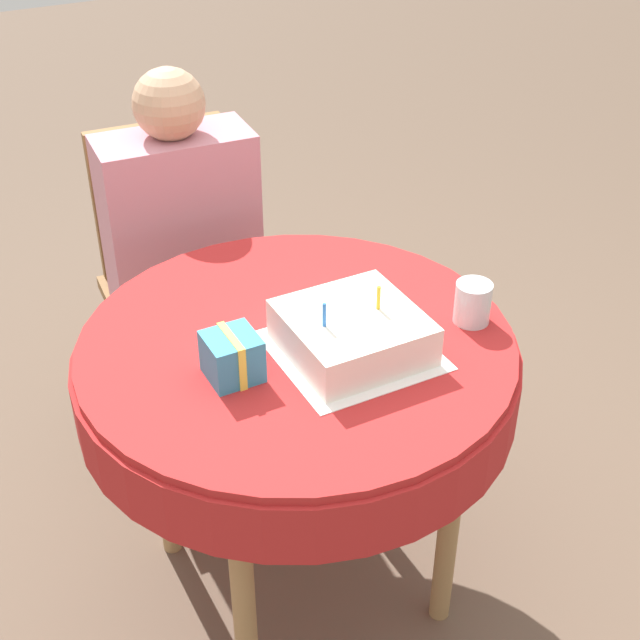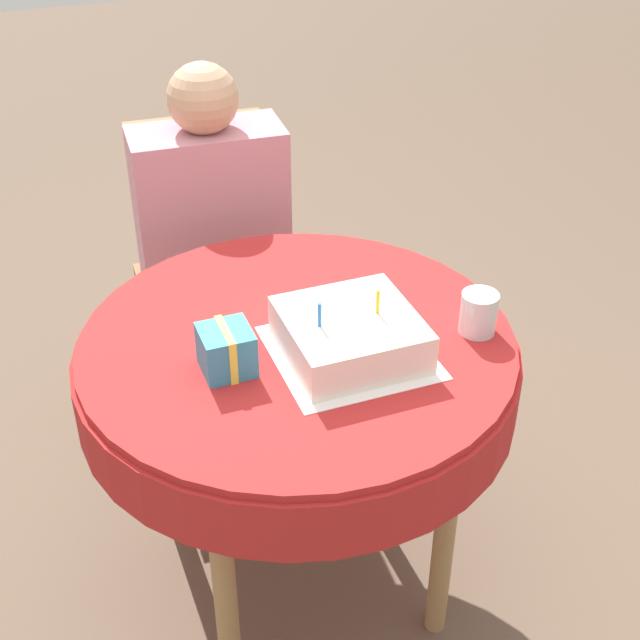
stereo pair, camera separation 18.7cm
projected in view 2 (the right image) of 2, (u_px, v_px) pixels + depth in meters
ground_plane at (301, 576)px, 2.34m from camera, size 12.00×12.00×0.00m
dining_table at (298, 373)px, 1.97m from camera, size 0.96×0.96×0.77m
chair at (211, 264)px, 2.71m from camera, size 0.47×0.47×0.92m
person at (213, 223)px, 2.52m from camera, size 0.43×0.32×1.14m
napkin at (350, 352)px, 1.87m from camera, size 0.32×0.32×0.00m
birthday_cake at (350, 335)px, 1.84m from camera, size 0.27×0.27×0.14m
drinking_glass at (479, 313)px, 1.91m from camera, size 0.08×0.08×0.09m
gift_box at (226, 350)px, 1.80m from camera, size 0.10×0.11×0.10m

